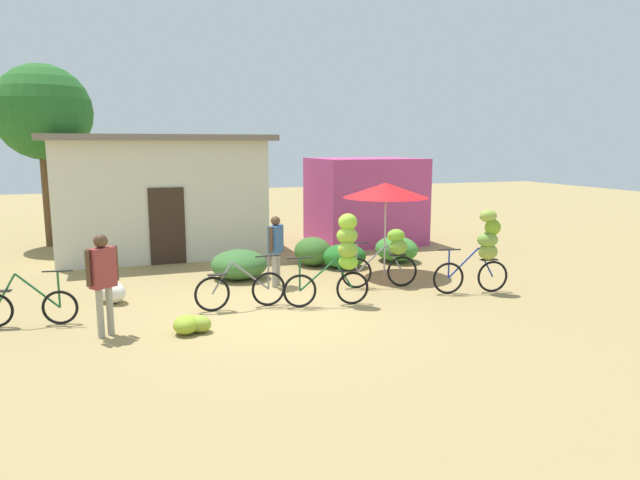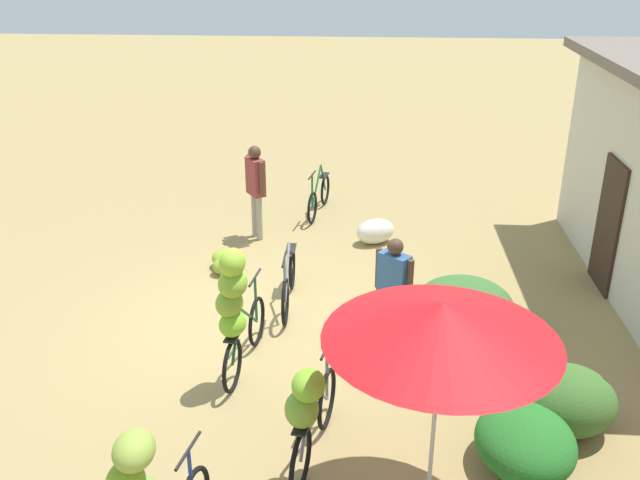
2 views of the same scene
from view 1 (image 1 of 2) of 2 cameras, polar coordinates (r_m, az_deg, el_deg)
The scene contains 18 objects.
ground_plane at distance 10.83m, azimuth -4.42°, elevation -7.18°, with size 60.00×60.00×0.00m, color #9F8552.
building_low at distance 16.80m, azimuth -15.48°, elevation 4.37°, with size 5.96×3.48×3.36m.
shop_pink at distance 18.32m, azimuth 4.45°, elevation 3.94°, with size 3.20×2.80×2.67m, color #B33E7D.
tree_behind_building at distance 19.34m, azimuth -25.84°, elevation 11.22°, with size 2.83×2.83×5.46m.
hedge_bush_front_left at distance 13.49m, azimuth -8.05°, elevation -2.42°, with size 1.31×1.34×0.68m, color #3A6A30.
hedge_bush_front_right at distance 14.81m, azimuth -0.71°, elevation -1.14°, with size 0.95×1.09×0.73m, color #3B6A2A.
hedge_bush_mid at distance 14.54m, azimuth 2.40°, elevation -1.61°, with size 1.15×1.01×0.60m, color #237025.
hedge_bush_by_door at distance 15.45m, azimuth 7.61°, elevation -0.90°, with size 1.09×1.30×0.67m, color #3C8933.
market_umbrella at distance 13.65m, azimuth 6.56°, elevation 4.94°, with size 2.03×2.03×2.21m.
bicycle_leftmost at distance 11.12m, azimuth -27.07°, elevation -5.94°, with size 1.64×0.33×0.97m.
bicycle_near_pile at distance 11.04m, azimuth -7.86°, elevation -4.94°, with size 1.76×0.15×1.00m.
bicycle_center_loaded at distance 11.05m, azimuth 2.27°, elevation -1.27°, with size 1.69×0.42×1.79m.
bicycle_by_shop at distance 12.60m, azimuth 7.03°, elevation -1.29°, with size 1.68×0.44×1.28m.
bicycle_rightmost at distance 12.44m, azimuth 16.04°, elevation -0.56°, with size 1.64×0.49×1.77m.
banana_pile_on_ground at distance 9.85m, azimuth -12.68°, elevation -8.19°, with size 0.77×0.62×0.31m.
produce_sack at distance 12.10m, azimuth -19.98°, elevation -4.87°, with size 0.70×0.44×0.44m, color silver.
person_vendor at distance 9.87m, azimuth -20.81°, elevation -3.19°, with size 0.49×0.39×1.70m.
person_bystander at distance 12.55m, azimuth -4.42°, elevation -0.39°, with size 0.41×0.47×1.56m.
Camera 1 is at (-2.67, -10.02, 3.11)m, focal length 32.16 mm.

